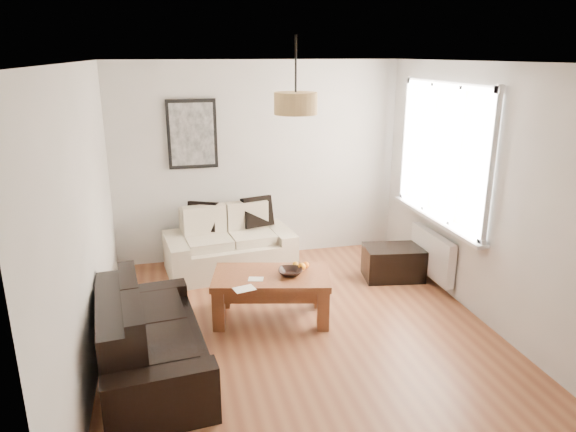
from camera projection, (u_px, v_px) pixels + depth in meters
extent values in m
plane|color=brown|center=(302.00, 334.00, 5.20)|extent=(4.50, 4.50, 0.00)
cube|color=white|center=(432.00, 254.00, 6.23)|extent=(0.10, 0.90, 0.52)
cylinder|color=tan|center=(296.00, 103.00, 4.81)|extent=(0.40, 0.40, 0.20)
cube|color=black|center=(393.00, 263.00, 6.44)|extent=(0.77, 0.56, 0.41)
cube|color=black|center=(203.00, 216.00, 6.64)|extent=(0.39, 0.26, 0.37)
cube|color=black|center=(257.00, 212.00, 6.80)|extent=(0.41, 0.22, 0.40)
imported|color=black|center=(290.00, 272.00, 5.37)|extent=(0.31, 0.31, 0.06)
sphere|color=orange|center=(302.00, 267.00, 5.47)|extent=(0.09, 0.09, 0.09)
sphere|color=orange|center=(306.00, 265.00, 5.52)|extent=(0.09, 0.09, 0.07)
sphere|color=orange|center=(295.00, 265.00, 5.53)|extent=(0.07, 0.07, 0.07)
cube|color=white|center=(244.00, 289.00, 5.05)|extent=(0.23, 0.19, 0.01)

